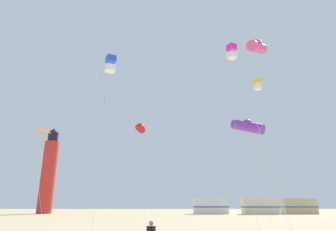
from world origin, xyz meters
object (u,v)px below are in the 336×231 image
object	(u,v)px
kite_diamond_orange	(45,134)
kite_box_blue	(112,64)
rv_van_tan	(300,206)
kite_tube_rainbow	(258,47)
kite_tube_scarlet	(141,128)
lighthouse_distant	(50,172)
kite_diamond_cyan	(106,101)
rv_van_cream	(261,206)
kite_box_gold	(259,85)
rv_van_white	(212,206)
kite_tube_violet	(249,126)
kite_box_magenta	(233,52)

from	to	relation	value
kite_diamond_orange	kite_box_blue	bearing A→B (deg)	-32.45
rv_van_tan	kite_tube_rainbow	bearing A→B (deg)	-118.88
kite_tube_rainbow	rv_van_tan	distance (m)	45.55
kite_tube_scarlet	lighthouse_distant	world-z (taller)	lighthouse_distant
kite_tube_scarlet	kite_diamond_cyan	xyz separation A→B (m)	(-4.39, 3.06, 3.98)
lighthouse_distant	rv_van_cream	distance (m)	41.26
kite_box_gold	kite_diamond_orange	bearing A→B (deg)	-160.24
kite_tube_scarlet	rv_van_tan	bearing A→B (deg)	47.00
kite_box_blue	kite_diamond_cyan	size ratio (longest dim) A/B	0.83
kite_tube_scarlet	kite_box_gold	bearing A→B (deg)	2.76
kite_box_gold	kite_diamond_cyan	distance (m)	16.79
kite_box_gold	lighthouse_distant	world-z (taller)	lighthouse_distant
lighthouse_distant	kite_diamond_cyan	bearing A→B (deg)	-58.55
lighthouse_distant	rv_van_tan	xyz separation A→B (m)	(48.64, -0.65, -6.45)
rv_van_white	rv_van_cream	world-z (taller)	same
kite_tube_violet	kite_diamond_cyan	xyz separation A→B (m)	(-12.71, 10.83, 5.87)
kite_box_magenta	kite_box_gold	xyz separation A→B (m)	(4.52, 8.15, 0.78)
kite_box_magenta	kite_tube_violet	bearing A→B (deg)	-18.20
rv_van_cream	rv_van_tan	xyz separation A→B (m)	(7.96, 1.76, 0.00)
kite_box_gold	rv_van_white	distance (m)	31.46
kite_tube_rainbow	rv_van_tan	bearing A→B (deg)	64.65
lighthouse_distant	rv_van_cream	bearing A→B (deg)	-3.38
rv_van_white	rv_van_cream	size ratio (longest dim) A/B	0.99
kite_tube_violet	kite_tube_scarlet	xyz separation A→B (m)	(-8.32, 7.77, 1.90)
kite_box_gold	kite_diamond_orange	xyz separation A→B (m)	(-18.85, -6.77, -6.95)
kite_box_magenta	kite_diamond_cyan	bearing A→B (deg)	138.66
kite_tube_scarlet	lighthouse_distant	bearing A→B (deg)	124.80
kite_box_magenta	kite_tube_scarlet	bearing A→B (deg)	135.44
kite_box_blue	kite_box_magenta	bearing A→B (deg)	13.54
kite_tube_scarlet	lighthouse_distant	distance (m)	36.87
kite_box_magenta	kite_tube_rainbow	xyz separation A→B (m)	(0.95, -2.91, -1.29)
kite_box_magenta	kite_diamond_cyan	size ratio (longest dim) A/B	0.98
rv_van_white	kite_box_magenta	bearing A→B (deg)	-96.51
kite_tube_scarlet	rv_van_tan	world-z (taller)	kite_tube_scarlet
kite_box_gold	rv_van_cream	xyz separation A→B (m)	(7.46, 27.27, -12.43)
kite_tube_rainbow	kite_box_blue	world-z (taller)	kite_tube_rainbow
rv_van_cream	kite_tube_violet	bearing A→B (deg)	-111.27
kite_box_blue	kite_diamond_orange	size ratio (longest dim) A/B	1.57
kite_tube_scarlet	rv_van_white	xyz separation A→B (m)	(10.81, 29.45, -7.56)
rv_van_cream	rv_van_tan	distance (m)	8.15
kite_box_blue	rv_van_cream	xyz separation A→B (m)	(20.80, 37.54, -9.49)
kite_box_gold	kite_diamond_cyan	xyz separation A→B (m)	(-16.59, 2.47, -0.88)
kite_tube_scarlet	rv_van_tan	xyz separation A→B (m)	(27.61, 29.61, -7.56)
kite_tube_rainbow	kite_tube_scarlet	world-z (taller)	kite_tube_rainbow
kite_box_blue	kite_box_gold	bearing A→B (deg)	37.59
kite_tube_scarlet	rv_van_white	bearing A→B (deg)	69.84
kite_diamond_orange	rv_van_white	size ratio (longest dim) A/B	1.13
rv_van_tan	kite_tube_violet	bearing A→B (deg)	-120.83
kite_box_blue	lighthouse_distant	size ratio (longest dim) A/B	0.68
kite_tube_rainbow	kite_diamond_orange	xyz separation A→B (m)	(-15.28, 4.29, -4.88)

